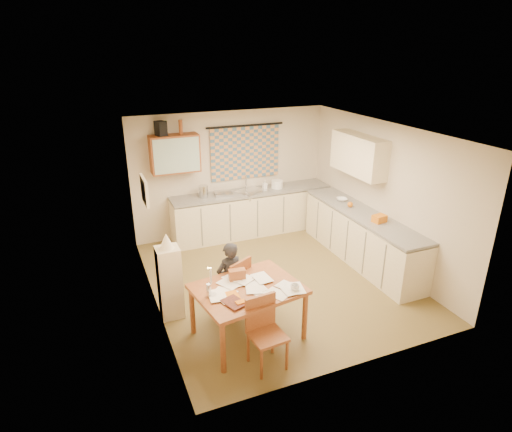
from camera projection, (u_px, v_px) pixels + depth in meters
name	position (u px, v px, depth m)	size (l,w,h in m)	color
floor	(277.00, 280.00, 7.20)	(4.00, 4.50, 0.02)	brown
ceiling	(280.00, 130.00, 6.26)	(4.00, 4.50, 0.02)	white
wall_back	(231.00, 173.00, 8.67)	(4.00, 0.02, 2.50)	beige
wall_front	(364.00, 277.00, 4.79)	(4.00, 0.02, 2.50)	beige
wall_left	(149.00, 230.00, 6.02)	(0.02, 4.50, 2.50)	beige
wall_right	(383.00, 194.00, 7.44)	(0.02, 4.50, 2.50)	beige
window_blind	(245.00, 153.00, 8.59)	(1.45, 0.03, 1.05)	#3A5C7A
curtain_rod	(245.00, 126.00, 8.37)	(0.04, 0.04, 1.60)	black
wall_cabinet	(175.00, 154.00, 7.91)	(0.90, 0.34, 0.70)	brown
wall_cabinet_glass	(177.00, 156.00, 7.76)	(0.84, 0.02, 0.64)	#99B2A5
upper_cabinet_right	(359.00, 155.00, 7.63)	(0.34, 1.30, 0.70)	beige
framed_print	(144.00, 191.00, 6.21)	(0.04, 0.50, 0.40)	#EEE3C7
print_canvas	(146.00, 191.00, 6.22)	(0.01, 0.42, 0.32)	white
counter_back	(252.00, 213.00, 8.82)	(3.30, 0.62, 0.92)	beige
counter_right	(361.00, 237.00, 7.69)	(0.62, 2.95, 0.92)	beige
stove	(391.00, 257.00, 6.99)	(0.59, 0.59, 0.91)	white
sink	(251.00, 193.00, 8.66)	(0.55, 0.45, 0.10)	silver
tap	(246.00, 182.00, 8.73)	(0.03, 0.03, 0.28)	silver
dish_rack	(224.00, 193.00, 8.42)	(0.35, 0.30, 0.06)	silver
kettle	(203.00, 192.00, 8.25)	(0.18, 0.18, 0.24)	silver
mixing_bowl	(277.00, 184.00, 8.81)	(0.24, 0.24, 0.16)	white
soap_bottle	(265.00, 185.00, 8.77)	(0.09, 0.09, 0.17)	white
bowl	(342.00, 199.00, 8.11)	(0.26, 0.26, 0.05)	white
orange_bag	(379.00, 219.00, 7.12)	(0.22, 0.16, 0.12)	orange
fruit_orange	(350.00, 204.00, 7.78)	(0.10, 0.10, 0.10)	orange
speaker	(161.00, 128.00, 7.65)	(0.16, 0.20, 0.26)	black
bottle_green	(165.00, 128.00, 7.68)	(0.07, 0.07, 0.26)	#195926
bottle_brown	(181.00, 127.00, 7.78)	(0.07, 0.07, 0.26)	brown
dining_table	(248.00, 312.00, 5.67)	(1.48, 1.21, 0.75)	brown
chair_far	(233.00, 296.00, 6.19)	(0.56, 0.56, 0.92)	brown
chair_near	(267.00, 346.00, 5.19)	(0.44, 0.44, 0.89)	brown
person	(230.00, 280.00, 6.06)	(0.47, 0.36, 1.15)	black
shelf_stand	(170.00, 283.00, 6.05)	(0.32, 0.30, 1.09)	beige
lampshade	(166.00, 241.00, 5.81)	(0.20, 0.20, 0.22)	#EEE3C7
letter_rack	(237.00, 275.00, 5.68)	(0.22, 0.10, 0.16)	brown
mug	(295.00, 288.00, 5.45)	(0.12, 0.12, 0.09)	white
magazine	(227.00, 306.00, 5.11)	(0.30, 0.35, 0.03)	maroon
book	(224.00, 299.00, 5.28)	(0.20, 0.27, 0.02)	orange
orange_box	(241.00, 303.00, 5.17)	(0.12, 0.08, 0.04)	orange
eyeglasses	(268.00, 294.00, 5.38)	(0.13, 0.04, 0.02)	black
candle_holder	(209.00, 290.00, 5.30)	(0.06, 0.06, 0.18)	silver
candle	(211.00, 276.00, 5.24)	(0.02, 0.02, 0.22)	white
candle_flame	(208.00, 268.00, 5.17)	(0.02, 0.02, 0.02)	#FFCC66
papers	(251.00, 286.00, 5.55)	(1.23, 0.94, 0.03)	white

